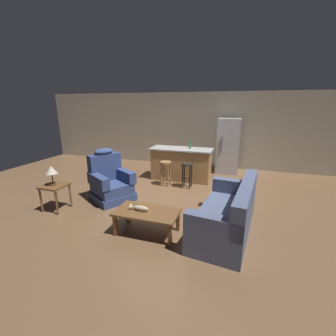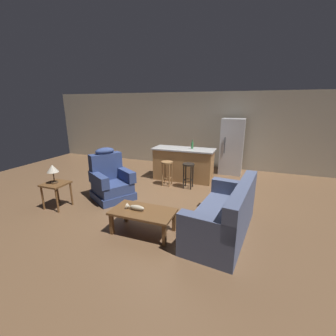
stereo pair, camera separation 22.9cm
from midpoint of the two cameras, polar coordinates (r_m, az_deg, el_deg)
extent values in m
plane|color=brown|center=(5.61, -1.40, -7.07)|extent=(12.00, 12.00, 0.00)
cube|color=#A89E89|center=(8.23, 5.82, 9.62)|extent=(12.00, 0.05, 2.60)
cube|color=brown|center=(3.97, -7.08, -11.08)|extent=(1.10, 0.60, 0.04)
cube|color=brown|center=(4.10, -14.85, -13.92)|extent=(0.06, 0.06, 0.38)
cube|color=brown|center=(3.71, -1.40, -16.72)|extent=(0.06, 0.06, 0.38)
cube|color=brown|center=(4.46, -11.51, -11.13)|extent=(0.06, 0.06, 0.38)
cube|color=brown|center=(4.10, 0.87, -13.28)|extent=(0.06, 0.06, 0.38)
cube|color=#4C3823|center=(3.98, -8.58, -10.60)|extent=(0.22, 0.07, 0.01)
ellipsoid|color=tan|center=(3.97, -8.60, -10.10)|extent=(0.28, 0.09, 0.09)
cone|color=tan|center=(4.04, -10.79, -9.71)|extent=(0.06, 0.10, 0.10)
cube|color=#4C5675|center=(4.22, 12.43, -14.20)|extent=(1.07, 1.99, 0.20)
cube|color=#4C5675|center=(4.12, 12.60, -11.67)|extent=(1.07, 1.99, 0.22)
cube|color=#4C5675|center=(3.92, 17.52, -7.54)|extent=(0.43, 1.91, 0.52)
cube|color=#4C5675|center=(3.27, 9.48, -14.23)|extent=(0.86, 0.30, 0.28)
cube|color=#4C5675|center=(4.79, 15.03, -4.57)|extent=(0.86, 0.30, 0.28)
cube|color=navy|center=(5.56, -15.03, -6.88)|extent=(1.16, 1.16, 0.18)
cube|color=navy|center=(5.48, -15.19, -4.85)|extent=(1.08, 1.06, 0.24)
cube|color=navy|center=(5.61, -16.85, 0.22)|extent=(0.60, 0.77, 0.64)
ellipsoid|color=navy|center=(5.53, -17.16, 4.02)|extent=(0.47, 0.53, 0.16)
cube|color=navy|center=(5.52, -12.21, -1.75)|extent=(0.77, 0.57, 0.26)
cube|color=navy|center=(5.26, -18.52, -3.12)|extent=(0.77, 0.57, 0.26)
cube|color=brown|center=(5.35, -28.02, -3.99)|extent=(0.48, 0.48, 0.04)
cylinder|color=brown|center=(5.46, -30.61, -7.12)|extent=(0.04, 0.04, 0.52)
cylinder|color=brown|center=(5.18, -27.62, -7.89)|extent=(0.04, 0.04, 0.52)
cylinder|color=brown|center=(5.71, -27.66, -5.76)|extent=(0.04, 0.04, 0.52)
cylinder|color=brown|center=(5.44, -24.66, -6.40)|extent=(0.04, 0.04, 0.52)
cylinder|color=#4C3823|center=(5.34, -28.23, -3.68)|extent=(0.14, 0.14, 0.03)
cylinder|color=#4C3823|center=(5.30, -28.41, -2.41)|extent=(0.02, 0.02, 0.22)
cone|color=#BCB29E|center=(5.25, -28.68, -0.44)|extent=(0.24, 0.24, 0.16)
cube|color=#9E7042|center=(6.69, 2.39, 0.85)|extent=(1.71, 0.63, 0.91)
cube|color=#B2B2B2|center=(6.58, 2.43, 4.84)|extent=(1.80, 0.70, 0.04)
cylinder|color=olive|center=(6.13, -1.69, 1.45)|extent=(0.32, 0.32, 0.04)
torus|color=olive|center=(6.26, -1.66, -2.45)|extent=(0.23, 0.23, 0.02)
cylinder|color=olive|center=(6.17, -2.85, -1.76)|extent=(0.04, 0.04, 0.64)
cylinder|color=olive|center=(6.11, -1.10, -1.94)|extent=(0.04, 0.04, 0.64)
cylinder|color=olive|center=(6.35, -2.22, -1.24)|extent=(0.04, 0.04, 0.64)
cylinder|color=olive|center=(6.29, -0.51, -1.41)|extent=(0.04, 0.04, 0.64)
cylinder|color=black|center=(5.96, 3.82, 1.00)|extent=(0.32, 0.32, 0.04)
torus|color=black|center=(6.09, 3.75, -3.00)|extent=(0.23, 0.23, 0.02)
cylinder|color=black|center=(5.99, 2.60, -2.30)|extent=(0.04, 0.04, 0.64)
cylinder|color=black|center=(5.95, 4.46, -2.48)|extent=(0.04, 0.04, 0.64)
cylinder|color=black|center=(6.18, 3.10, -1.75)|extent=(0.04, 0.04, 0.64)
cylinder|color=black|center=(6.13, 4.90, -1.92)|extent=(0.04, 0.04, 0.64)
cube|color=#B7B7BC|center=(7.55, 14.19, 5.43)|extent=(0.70, 0.66, 1.76)
cylinder|color=#333338|center=(7.21, 12.51, 5.77)|extent=(0.02, 0.02, 0.50)
cylinder|color=#2D6B38|center=(6.56, 4.62, 5.76)|extent=(0.07, 0.07, 0.18)
cylinder|color=#2D6B38|center=(6.54, 4.65, 6.89)|extent=(0.03, 0.03, 0.08)
camera|label=1|loc=(0.11, -91.25, -0.36)|focal=24.00mm
camera|label=2|loc=(0.11, 88.75, 0.36)|focal=24.00mm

